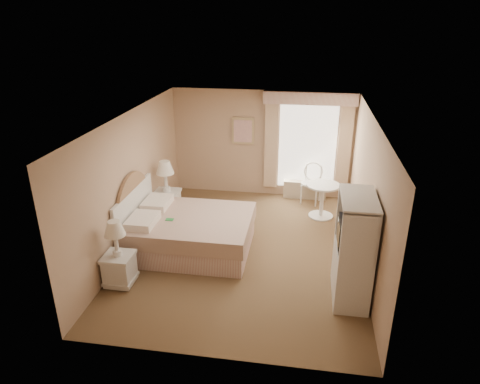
% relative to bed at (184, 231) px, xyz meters
% --- Properties ---
extents(room, '(4.21, 5.51, 2.51)m').
position_rel_bed_xyz_m(room, '(1.11, 0.13, 0.88)').
color(room, brown).
rests_on(room, ground).
extents(window, '(2.05, 0.22, 2.51)m').
position_rel_bed_xyz_m(window, '(2.16, 2.79, 0.97)').
color(window, white).
rests_on(window, room).
extents(framed_art, '(0.52, 0.04, 0.62)m').
position_rel_bed_xyz_m(framed_art, '(0.66, 2.85, 1.18)').
color(framed_art, tan).
rests_on(framed_art, room).
extents(bed, '(2.23, 1.76, 1.55)m').
position_rel_bed_xyz_m(bed, '(0.00, 0.00, 0.00)').
color(bed, tan).
rests_on(bed, room).
extents(nightstand_near, '(0.46, 0.46, 1.12)m').
position_rel_bed_xyz_m(nightstand_near, '(-0.73, -1.26, 0.05)').
color(nightstand_near, silver).
rests_on(nightstand_near, room).
extents(nightstand_far, '(0.52, 0.52, 1.26)m').
position_rel_bed_xyz_m(nightstand_far, '(-0.73, 1.24, 0.10)').
color(nightstand_far, silver).
rests_on(nightstand_far, room).
extents(round_table, '(0.71, 0.71, 0.75)m').
position_rel_bed_xyz_m(round_table, '(2.54, 1.79, 0.13)').
color(round_table, white).
rests_on(round_table, room).
extents(cafe_chair, '(0.55, 0.55, 0.94)m').
position_rel_bed_xyz_m(cafe_chair, '(2.31, 2.56, 0.17)').
color(cafe_chair, white).
rests_on(cafe_chair, room).
extents(armoire, '(0.51, 1.01, 1.68)m').
position_rel_bed_xyz_m(armoire, '(2.93, -1.00, 0.32)').
color(armoire, silver).
rests_on(armoire, room).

